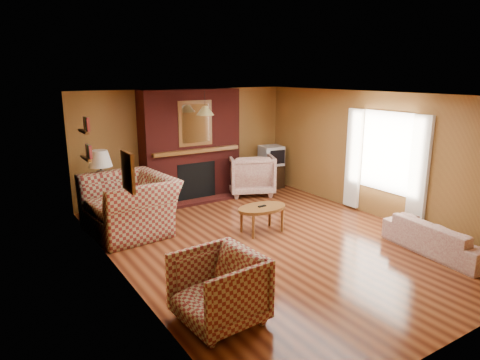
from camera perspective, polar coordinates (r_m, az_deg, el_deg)
floor at (r=7.26m, az=4.30°, el=-8.06°), size 6.50×6.50×0.00m
ceiling at (r=6.73m, az=4.68°, el=11.22°), size 6.50×6.50×0.00m
wall_back at (r=9.64m, az=-7.25°, el=4.84°), size 6.50×0.00×6.50m
wall_front at (r=4.83m, az=28.51°, el=-6.18°), size 6.50×0.00×6.50m
wall_left at (r=5.78m, az=-15.73°, el=-1.80°), size 0.00×6.50×6.50m
wall_right at (r=8.61m, az=17.92°, el=3.16°), size 0.00×6.50×6.50m
fireplace at (r=9.41m, az=-6.55°, el=4.52°), size 2.20×0.82×2.40m
window_right at (r=8.46m, az=18.71°, el=2.41°), size 0.10×1.85×2.00m
bookshelf at (r=7.51m, az=-19.87°, el=5.10°), size 0.09×0.55×0.71m
botanical_print at (r=5.43m, az=-14.69°, el=1.06°), size 0.05×0.40×0.50m
pendant_light at (r=8.70m, az=-4.68°, el=9.22°), size 0.36×0.36×0.48m
plaid_loveseat at (r=7.71m, az=-14.51°, el=-3.21°), size 1.48×1.65×0.99m
plaid_armchair at (r=4.89m, az=-2.88°, el=-14.29°), size 0.95×0.93×0.81m
floral_sofa at (r=7.38m, az=25.01°, el=-6.92°), size 0.84×1.77×0.50m
floral_armchair at (r=9.88m, az=1.38°, el=0.84°), size 1.33×1.35×0.94m
coffee_table at (r=7.50m, az=2.96°, el=-3.98°), size 0.92×0.57×0.48m
side_table at (r=8.40m, az=-17.71°, el=-3.19°), size 0.52×0.52×0.67m
table_lamp at (r=8.22m, az=-18.08°, el=1.65°), size 0.43×0.43×0.70m
tv_stand at (r=10.48m, az=4.14°, el=0.54°), size 0.54×0.49×0.56m
crt_tv at (r=10.37m, az=4.21°, el=3.29°), size 0.57×0.57×0.46m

